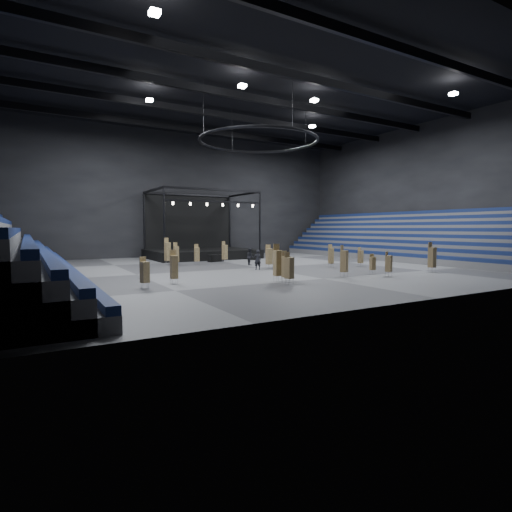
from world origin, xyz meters
TOP-DOWN VIEW (x-y plane):
  - floor at (0.00, 0.00)m, footprint 50.00×50.00m
  - ceiling at (0.00, 0.00)m, footprint 50.00×42.00m
  - wall_back at (0.00, 21.00)m, footprint 50.00×0.20m
  - wall_front at (0.00, -21.00)m, footprint 50.00×0.20m
  - wall_right at (25.00, 0.00)m, footprint 0.20×42.00m
  - bleachers_right at (22.94, 0.00)m, footprint 7.20×40.00m
  - stage at (0.00, 16.24)m, footprint 14.00×10.00m
  - truss_ring at (-0.00, 0.00)m, footprint 12.30×12.30m
  - roof_girders at (0.00, -0.00)m, footprint 49.00×30.35m
  - floodlights at (0.00, -4.00)m, footprint 28.60×16.60m
  - flight_case_left at (-1.10, 9.02)m, footprint 1.43×0.90m
  - flight_case_mid at (-0.46, 9.09)m, footprint 1.31×0.70m
  - flight_case_right at (4.66, 9.10)m, footprint 1.31×0.95m
  - chair_stack_0 at (2.24, -10.47)m, footprint 0.70×0.70m
  - chair_stack_1 at (-0.49, 7.11)m, footprint 0.62×0.62m
  - chair_stack_2 at (11.87, -11.82)m, footprint 0.58×0.58m
  - chair_stack_3 at (5.91, -11.99)m, footprint 0.62×0.62m
  - chair_stack_4 at (7.06, -3.19)m, footprint 0.53×0.53m
  - chair_stack_5 at (-4.39, 6.17)m, footprint 0.53×0.53m
  - chair_stack_6 at (-7.17, 8.01)m, footprint 0.66×0.66m
  - chair_stack_7 at (-14.00, -8.59)m, footprint 0.62×0.62m
  - chair_stack_8 at (9.70, -0.02)m, footprint 0.54×0.54m
  - chair_stack_9 at (10.19, -4.33)m, footprint 0.51×0.51m
  - chair_stack_10 at (0.38, -1.49)m, footprint 0.59×0.59m
  - chair_stack_11 at (-4.14, -10.02)m, footprint 0.57×0.57m
  - chair_stack_12 at (-11.56, -7.44)m, footprint 0.50×0.50m
  - chair_stack_13 at (-3.97, -10.90)m, footprint 0.57×0.57m
  - chair_stack_14 at (-4.31, -11.81)m, footprint 0.63×0.63m
  - chair_stack_15 at (-6.65, 6.60)m, footprint 0.52×0.52m
  - chair_stack_16 at (6.13, -9.95)m, footprint 0.52×0.52m
  - man_center at (-1.01, -1.57)m, footprint 0.80×0.60m
  - crew_member at (0.72, 3.04)m, footprint 0.92×1.07m

SIDE VIEW (x-z plane):
  - floor at x=0.00m, z-range 0.00..0.00m
  - flight_case_right at x=4.66m, z-range 0.00..0.79m
  - flight_case_mid at x=-0.46m, z-range 0.00..0.85m
  - flight_case_left at x=-1.10m, z-range 0.00..0.89m
  - crew_member at x=0.72m, z-range 0.00..1.89m
  - chair_stack_16 at x=6.13m, z-range 0.07..1.88m
  - man_center at x=-1.01m, z-range 0.00..1.99m
  - chair_stack_8 at x=9.70m, z-range 0.06..2.01m
  - chair_stack_9 at x=10.19m, z-range 0.06..2.13m
  - chair_stack_3 at x=5.91m, z-range 0.07..2.20m
  - chair_stack_7 at x=-14.00m, z-range 0.07..2.27m
  - chair_stack_5 at x=-4.39m, z-range 0.06..2.41m
  - chair_stack_4 at x=7.06m, z-range 0.03..2.45m
  - chair_stack_14 at x=-4.31m, z-range 0.07..2.44m
  - chair_stack_13 at x=-3.97m, z-range 0.05..2.47m
  - chair_stack_12 at x=-11.56m, z-range 0.04..2.56m
  - chair_stack_10 at x=0.38m, z-range 0.08..2.53m
  - chair_stack_15 at x=-6.65m, z-range 0.03..2.60m
  - chair_stack_1 at x=-0.49m, z-range 0.04..2.61m
  - chair_stack_0 at x=2.24m, z-range 0.04..2.75m
  - stage at x=0.00m, z-range -3.15..6.05m
  - chair_stack_2 at x=11.87m, z-range 0.05..2.86m
  - chair_stack_11 at x=-4.14m, z-range 0.03..2.95m
  - chair_stack_6 at x=-7.17m, z-range 0.02..3.08m
  - bleachers_right at x=22.94m, z-range -1.47..4.93m
  - wall_back at x=0.00m, z-range 0.00..18.00m
  - wall_front at x=0.00m, z-range 0.00..18.00m
  - wall_right at x=25.00m, z-range 0.00..18.00m
  - truss_ring at x=0.00m, z-range 10.43..15.58m
  - floodlights at x=0.00m, z-range 16.48..16.73m
  - roof_girders at x=0.00m, z-range 16.85..17.55m
  - ceiling at x=0.00m, z-range 17.90..18.10m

